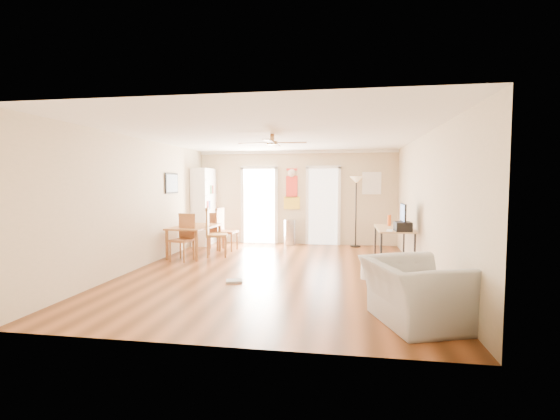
% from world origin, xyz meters
% --- Properties ---
extents(floor, '(7.00, 7.00, 0.00)m').
position_xyz_m(floor, '(0.00, 0.00, 0.00)').
color(floor, brown).
rests_on(floor, ground).
extents(ceiling, '(5.50, 7.00, 0.00)m').
position_xyz_m(ceiling, '(0.00, 0.00, 2.60)').
color(ceiling, silver).
rests_on(ceiling, floor).
extents(wall_back, '(5.50, 0.04, 2.60)m').
position_xyz_m(wall_back, '(0.00, 3.50, 1.30)').
color(wall_back, beige).
rests_on(wall_back, floor).
extents(wall_front, '(5.50, 0.04, 2.60)m').
position_xyz_m(wall_front, '(0.00, -3.50, 1.30)').
color(wall_front, beige).
rests_on(wall_front, floor).
extents(wall_left, '(0.04, 7.00, 2.60)m').
position_xyz_m(wall_left, '(-2.75, 0.00, 1.30)').
color(wall_left, beige).
rests_on(wall_left, floor).
extents(wall_right, '(0.04, 7.00, 2.60)m').
position_xyz_m(wall_right, '(2.75, 0.00, 1.30)').
color(wall_right, beige).
rests_on(wall_right, floor).
extents(crown_molding, '(5.50, 7.00, 0.08)m').
position_xyz_m(crown_molding, '(0.00, 0.00, 2.56)').
color(crown_molding, white).
rests_on(crown_molding, wall_back).
extents(kitchen_doorway, '(0.90, 0.10, 2.10)m').
position_xyz_m(kitchen_doorway, '(-1.05, 3.48, 1.05)').
color(kitchen_doorway, white).
rests_on(kitchen_doorway, wall_back).
extents(bathroom_doorway, '(0.80, 0.10, 2.10)m').
position_xyz_m(bathroom_doorway, '(0.75, 3.48, 1.05)').
color(bathroom_doorway, white).
rests_on(bathroom_doorway, wall_back).
extents(wall_decal, '(0.46, 0.03, 1.10)m').
position_xyz_m(wall_decal, '(-0.13, 3.48, 1.55)').
color(wall_decal, red).
rests_on(wall_decal, wall_back).
extents(ac_grille, '(0.50, 0.04, 0.60)m').
position_xyz_m(ac_grille, '(2.05, 3.47, 1.70)').
color(ac_grille, white).
rests_on(ac_grille, wall_back).
extents(framed_poster, '(0.04, 0.66, 0.48)m').
position_xyz_m(framed_poster, '(-2.73, 1.40, 1.70)').
color(framed_poster, black).
rests_on(framed_poster, wall_left).
extents(ceiling_fan, '(1.24, 1.24, 0.20)m').
position_xyz_m(ceiling_fan, '(0.00, -0.30, 2.43)').
color(ceiling_fan, '#593819').
rests_on(ceiling_fan, ceiling).
extents(bookshelf, '(0.66, 1.03, 2.11)m').
position_xyz_m(bookshelf, '(-2.52, 3.00, 1.05)').
color(bookshelf, white).
rests_on(bookshelf, floor).
extents(dining_table, '(0.96, 1.47, 0.70)m').
position_xyz_m(dining_table, '(-2.15, 1.35, 0.35)').
color(dining_table, '#955E30').
rests_on(dining_table, floor).
extents(dining_chair_right_a, '(0.49, 0.49, 1.06)m').
position_xyz_m(dining_chair_right_a, '(-1.60, 2.16, 0.53)').
color(dining_chair_right_a, '#9C6932').
rests_on(dining_chair_right_a, floor).
extents(dining_chair_right_b, '(0.57, 0.57, 1.13)m').
position_xyz_m(dining_chair_right_b, '(-1.60, 1.33, 0.56)').
color(dining_chair_right_b, olive).
rests_on(dining_chair_right_b, floor).
extents(dining_chair_near, '(0.50, 0.50, 1.02)m').
position_xyz_m(dining_chair_near, '(-2.20, 0.72, 0.51)').
color(dining_chair_near, '#9C5E32').
rests_on(dining_chair_near, floor).
extents(dining_chair_far, '(0.49, 0.49, 0.93)m').
position_xyz_m(dining_chair_far, '(-2.01, 2.52, 0.46)').
color(dining_chair_far, '#965830').
rests_on(dining_chair_far, floor).
extents(trash_can, '(0.40, 0.40, 0.70)m').
position_xyz_m(trash_can, '(-0.15, 3.24, 0.35)').
color(trash_can, silver).
rests_on(trash_can, floor).
extents(torchiere_lamp, '(0.38, 0.38, 1.88)m').
position_xyz_m(torchiere_lamp, '(1.63, 3.22, 0.94)').
color(torchiere_lamp, black).
rests_on(torchiere_lamp, floor).
extents(computer_desk, '(0.71, 1.42, 0.76)m').
position_xyz_m(computer_desk, '(2.34, 1.11, 0.38)').
color(computer_desk, tan).
rests_on(computer_desk, floor).
extents(imac, '(0.17, 0.58, 0.54)m').
position_xyz_m(imac, '(2.47, 0.69, 1.03)').
color(imac, black).
rests_on(imac, computer_desk).
extents(keyboard, '(0.17, 0.37, 0.01)m').
position_xyz_m(keyboard, '(2.20, 0.58, 0.77)').
color(keyboard, white).
rests_on(keyboard, computer_desk).
extents(printer, '(0.32, 0.37, 0.18)m').
position_xyz_m(printer, '(2.45, 0.58, 0.85)').
color(printer, black).
rests_on(printer, computer_desk).
extents(orange_bottle, '(0.10, 0.10, 0.24)m').
position_xyz_m(orange_bottle, '(2.30, 1.53, 0.88)').
color(orange_bottle, '#D85213').
rests_on(orange_bottle, computer_desk).
extents(wastebasket_a, '(0.27, 0.27, 0.28)m').
position_xyz_m(wastebasket_a, '(1.73, -0.30, 0.14)').
color(wastebasket_a, white).
rests_on(wastebasket_a, floor).
extents(floor_cloth, '(0.32, 0.28, 0.04)m').
position_xyz_m(floor_cloth, '(-0.56, -0.91, 0.02)').
color(floor_cloth, '#A8A7A3').
rests_on(floor_cloth, floor).
extents(armchair, '(1.36, 1.46, 0.77)m').
position_xyz_m(armchair, '(2.15, -2.48, 0.38)').
color(armchair, '#A7A6A2').
rests_on(armchair, floor).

